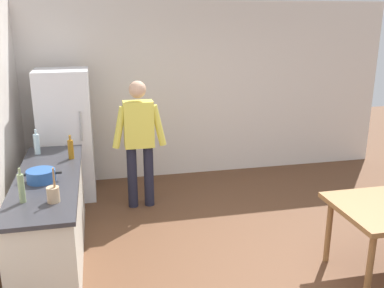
% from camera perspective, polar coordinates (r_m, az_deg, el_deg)
% --- Properties ---
extents(ground_plane, '(14.00, 14.00, 0.00)m').
position_cam_1_polar(ground_plane, '(4.55, 8.47, -16.56)').
color(ground_plane, brown).
extents(wall_back, '(6.40, 0.12, 2.70)m').
position_cam_1_polar(wall_back, '(6.78, -0.09, 7.11)').
color(wall_back, silver).
rests_on(wall_back, ground_plane).
extents(kitchen_counter, '(0.64, 2.20, 0.90)m').
position_cam_1_polar(kitchen_counter, '(4.81, -18.19, -9.14)').
color(kitchen_counter, beige).
rests_on(kitchen_counter, ground_plane).
extents(refrigerator, '(0.70, 0.67, 1.80)m').
position_cam_1_polar(refrigerator, '(6.15, -16.38, 1.12)').
color(refrigerator, white).
rests_on(refrigerator, ground_plane).
extents(person, '(0.70, 0.22, 1.70)m').
position_cam_1_polar(person, '(5.60, -7.04, 1.02)').
color(person, '#1E1E2D').
rests_on(person, ground_plane).
extents(cooking_pot, '(0.40, 0.28, 0.12)m').
position_cam_1_polar(cooking_pot, '(4.51, -19.43, -4.00)').
color(cooking_pot, '#285193').
rests_on(cooking_pot, kitchen_counter).
extents(utensil_jar, '(0.11, 0.11, 0.32)m').
position_cam_1_polar(utensil_jar, '(3.99, -17.96, -6.30)').
color(utensil_jar, tan).
rests_on(utensil_jar, kitchen_counter).
extents(bottle_oil_amber, '(0.06, 0.06, 0.28)m').
position_cam_1_polar(bottle_oil_amber, '(5.10, -15.81, -0.64)').
color(bottle_oil_amber, '#996619').
rests_on(bottle_oil_amber, kitchen_counter).
extents(bottle_vinegar_tall, '(0.06, 0.06, 0.32)m').
position_cam_1_polar(bottle_vinegar_tall, '(4.06, -21.72, -5.44)').
color(bottle_vinegar_tall, gray).
rests_on(bottle_vinegar_tall, kitchen_counter).
extents(bottle_water_clear, '(0.07, 0.07, 0.30)m').
position_cam_1_polar(bottle_water_clear, '(5.39, -19.93, 0.02)').
color(bottle_water_clear, silver).
rests_on(bottle_water_clear, kitchen_counter).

